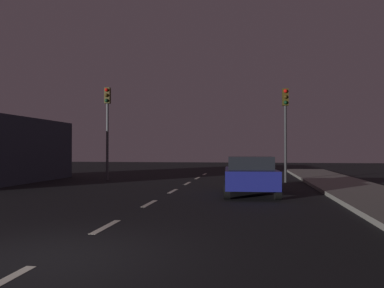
% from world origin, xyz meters
% --- Properties ---
extents(ground_plane, '(80.00, 80.00, 0.00)m').
position_xyz_m(ground_plane, '(0.00, 7.00, 0.00)').
color(ground_plane, black).
extents(lane_stripe_second, '(0.16, 1.60, 0.01)m').
position_xyz_m(lane_stripe_second, '(0.00, 2.60, 0.00)').
color(lane_stripe_second, silver).
rests_on(lane_stripe_second, ground_plane).
extents(lane_stripe_third, '(0.16, 1.60, 0.01)m').
position_xyz_m(lane_stripe_third, '(0.00, 6.40, 0.00)').
color(lane_stripe_third, silver).
rests_on(lane_stripe_third, ground_plane).
extents(lane_stripe_fourth, '(0.16, 1.60, 0.01)m').
position_xyz_m(lane_stripe_fourth, '(0.00, 10.20, 0.00)').
color(lane_stripe_fourth, silver).
rests_on(lane_stripe_fourth, ground_plane).
extents(lane_stripe_fifth, '(0.16, 1.60, 0.01)m').
position_xyz_m(lane_stripe_fifth, '(0.00, 14.00, 0.00)').
color(lane_stripe_fifth, silver).
rests_on(lane_stripe_fifth, ground_plane).
extents(lane_stripe_sixth, '(0.16, 1.60, 0.01)m').
position_xyz_m(lane_stripe_sixth, '(0.00, 17.80, 0.00)').
color(lane_stripe_sixth, silver).
rests_on(lane_stripe_sixth, ground_plane).
extents(lane_stripe_seventh, '(0.16, 1.60, 0.01)m').
position_xyz_m(lane_stripe_seventh, '(0.00, 21.60, 0.00)').
color(lane_stripe_seventh, silver).
rests_on(lane_stripe_seventh, ground_plane).
extents(traffic_signal_left, '(0.32, 0.38, 5.24)m').
position_xyz_m(traffic_signal_left, '(-4.81, 15.31, 3.65)').
color(traffic_signal_left, '#4C4C51').
rests_on(traffic_signal_left, ground_plane).
extents(traffic_signal_right, '(0.32, 0.38, 4.96)m').
position_xyz_m(traffic_signal_right, '(5.03, 15.31, 3.47)').
color(traffic_signal_right, '#2D2D30').
rests_on(traffic_signal_right, ground_plane).
extents(car_stopped_ahead, '(2.18, 4.11, 1.47)m').
position_xyz_m(car_stopped_ahead, '(3.18, 9.35, 0.76)').
color(car_stopped_ahead, navy).
rests_on(car_stopped_ahead, ground_plane).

